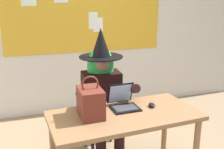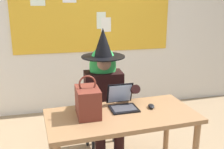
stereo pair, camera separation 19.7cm
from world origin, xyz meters
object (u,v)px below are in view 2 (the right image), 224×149
at_px(person_costumed, 104,88).
at_px(laptop, 122,103).
at_px(desk_main, 122,124).
at_px(chair_at_desk, 102,109).
at_px(computer_mouse, 151,106).
at_px(handbag, 88,101).

height_order(person_costumed, laptop, person_costumed).
xyz_separation_m(desk_main, chair_at_desk, (-0.04, 0.70, -0.13)).
bearing_deg(chair_at_desk, computer_mouse, 27.29).
bearing_deg(laptop, chair_at_desk, 97.34).
bearing_deg(handbag, computer_mouse, 2.56).
bearing_deg(desk_main, chair_at_desk, 93.65).
xyz_separation_m(chair_at_desk, handbag, (-0.26, -0.65, 0.37)).
bearing_deg(laptop, computer_mouse, -17.79).
height_order(chair_at_desk, laptop, laptop).
height_order(chair_at_desk, computer_mouse, chair_at_desk).
bearing_deg(desk_main, handbag, 171.58).
relative_size(desk_main, laptop, 4.89).
distance_m(desk_main, computer_mouse, 0.34).
bearing_deg(laptop, desk_main, -108.30).
relative_size(laptop, handbag, 0.77).
relative_size(person_costumed, laptop, 5.03).
bearing_deg(laptop, person_costumed, 99.76).
height_order(chair_at_desk, handbag, handbag).
relative_size(person_costumed, handbag, 3.85).
bearing_deg(chair_at_desk, handbag, -24.61).
bearing_deg(chair_at_desk, laptop, 6.58).
bearing_deg(person_costumed, laptop, 14.10).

